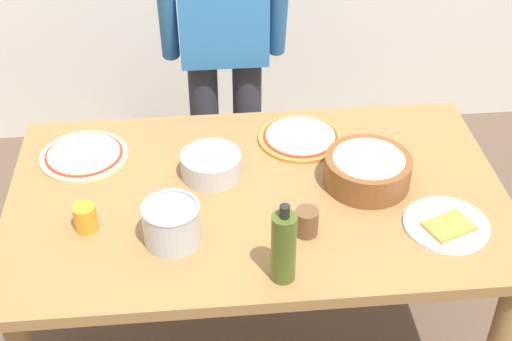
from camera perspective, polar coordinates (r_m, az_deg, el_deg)
dining_table at (r=2.37m, az=0.11°, el=-3.46°), size 1.60×0.96×0.76m
person_cook at (r=2.85m, az=-2.58°, el=10.56°), size 0.49×0.25×1.62m
pizza_raw_on_board at (r=2.52m, az=-13.50°, el=1.19°), size 0.30×0.30×0.02m
pizza_cooked_on_tray at (r=2.55m, az=3.53°, el=2.65°), size 0.30×0.30×0.02m
plate_with_slice at (r=2.25m, az=14.91°, el=-4.20°), size 0.26×0.26×0.02m
popcorn_bowl at (r=2.34m, az=8.87°, el=0.22°), size 0.28×0.28×0.11m
mixing_bowl_steel at (r=2.36m, az=-3.58°, el=0.45°), size 0.20×0.20×0.08m
olive_oil_bottle at (r=1.95m, az=2.21°, el=-6.08°), size 0.07×0.07×0.26m
steel_pot at (r=2.11m, az=-6.72°, el=-4.15°), size 0.17×0.17×0.13m
cup_orange at (r=2.21m, az=-13.40°, el=-3.67°), size 0.07×0.07×0.08m
cup_small_brown at (r=2.14m, az=4.04°, el=-4.11°), size 0.07×0.07×0.08m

